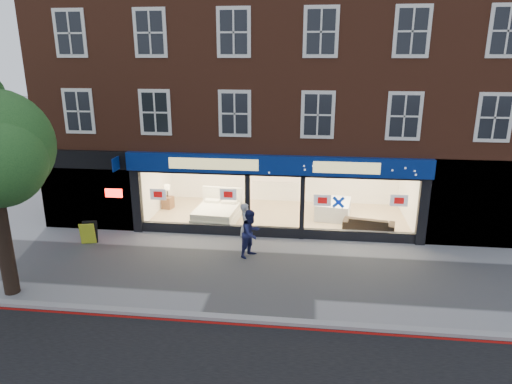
% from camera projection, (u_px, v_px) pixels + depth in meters
% --- Properties ---
extents(ground, '(120.00, 120.00, 0.00)m').
position_uv_depth(ground, '(267.00, 272.00, 14.99)').
color(ground, gray).
rests_on(ground, ground).
extents(kerb_line, '(60.00, 0.10, 0.01)m').
position_uv_depth(kerb_line, '(256.00, 326.00, 12.04)').
color(kerb_line, '#8C0A07').
rests_on(kerb_line, ground).
extents(kerb_stone, '(60.00, 0.25, 0.12)m').
position_uv_depth(kerb_stone, '(256.00, 320.00, 12.22)').
color(kerb_stone, gray).
rests_on(kerb_stone, ground).
extents(showroom_floor, '(11.00, 4.50, 0.10)m').
position_uv_depth(showroom_floor, '(278.00, 217.00, 19.96)').
color(showroom_floor, tan).
rests_on(showroom_floor, ground).
extents(building, '(19.00, 8.26, 10.30)m').
position_uv_depth(building, '(283.00, 59.00, 19.64)').
color(building, brown).
rests_on(building, ground).
extents(display_bed, '(1.93, 2.28, 1.21)m').
position_uv_depth(display_bed, '(217.00, 213.00, 19.27)').
color(display_bed, white).
rests_on(display_bed, showroom_floor).
extents(bedside_table, '(0.54, 0.54, 0.55)m').
position_uv_depth(bedside_table, '(168.00, 202.00, 20.83)').
color(bedside_table, brown).
rests_on(bedside_table, showroom_floor).
extents(mattress_stack, '(1.63, 1.95, 0.70)m').
position_uv_depth(mattress_stack, '(333.00, 209.00, 19.76)').
color(mattress_stack, silver).
rests_on(mattress_stack, showroom_floor).
extents(sofa, '(2.11, 1.17, 0.58)m').
position_uv_depth(sofa, '(369.00, 224.00, 18.16)').
color(sofa, black).
rests_on(sofa, showroom_floor).
extents(a_board, '(0.63, 0.48, 0.86)m').
position_uv_depth(a_board, '(89.00, 233.00, 17.16)').
color(a_board, gold).
rests_on(a_board, ground).
extents(pedestrian_grey, '(0.48, 0.67, 1.71)m').
position_uv_depth(pedestrian_grey, '(246.00, 225.00, 16.72)').
color(pedestrian_grey, '#A7AAAF').
rests_on(pedestrian_grey, ground).
extents(pedestrian_blue, '(1.00, 1.06, 1.72)m').
position_uv_depth(pedestrian_blue, '(251.00, 233.00, 15.97)').
color(pedestrian_blue, '#191D48').
rests_on(pedestrian_blue, ground).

